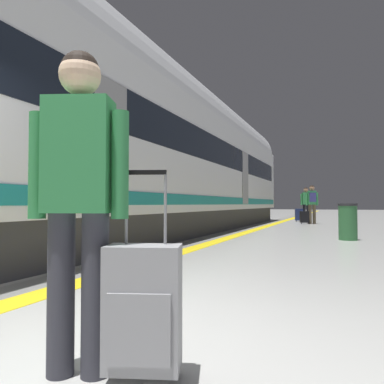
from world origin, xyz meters
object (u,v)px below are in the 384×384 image
Objects in this scene: passenger_mid at (306,202)px; suitcase_near at (304,217)px; traveller_foreground at (79,185)px; waste_bin at (348,222)px; suitcase_mid at (299,215)px; rolling_suitcase_foreground at (143,307)px; passenger_near at (312,201)px; high_speed_train at (152,147)px.

suitcase_near is at bearing -87.03° from passenger_mid.
passenger_mid is (-0.35, 18.20, 0.02)m from traveller_foreground.
waste_bin is at bearing -77.07° from suitcase_near.
traveller_foreground reaches higher than suitcase_mid.
passenger_mid is at bearing 92.21° from rolling_suitcase_foreground.
traveller_foreground is 0.99× the size of passenger_near.
suitcase_mid is at bearing 101.76° from suitcase_near.
high_speed_train reaches higher than waste_bin.
passenger_near is (3.69, 8.33, -1.46)m from high_speed_train.
rolling_suitcase_foreground is (0.35, 0.07, -0.63)m from traveller_foreground.
suitcase_near is (-0.57, 15.66, -0.06)m from rolling_suitcase_foreground.
rolling_suitcase_foreground is at bearing 11.89° from traveller_foreground.
high_speed_train is 9.10m from suitcase_near.
passenger_mid is 1.92× the size of waste_bin.
rolling_suitcase_foreground is 1.65× the size of suitcase_mid.
suitcase_mid is (-0.77, 1.98, -0.68)m from passenger_near.
suitcase_mid is (-0.45, 2.15, 0.04)m from suitcase_near.
suitcase_near is 2.20m from suitcase_mid.
high_speed_train is 9.23m from passenger_near.
rolling_suitcase_foreground is 18.15m from passenger_mid.
high_speed_train is at bearing -112.43° from suitcase_near.
passenger_mid is (3.24, 10.63, -1.48)m from high_speed_train.
passenger_mid is at bearing 91.10° from traveller_foreground.
waste_bin is at bearing -77.34° from suitcase_mid.
traveller_foreground is 17.91m from suitcase_mid.
suitcase_near is 7.50m from waste_bin.
suitcase_mid is 9.70m from waste_bin.
passenger_near is 1.92× the size of waste_bin.
waste_bin is (1.68, -7.31, 0.15)m from suitcase_near.
traveller_foreground is at bearing -89.19° from suitcase_near.
passenger_mid is at bearing 101.18° from passenger_near.
passenger_near reaches higher than suitcase_near.
passenger_mid reaches higher than traveller_foreground.
traveller_foreground is at bearing -88.90° from passenger_mid.
passenger_mid is (-0.13, 2.47, 0.70)m from suitcase_near.
passenger_near reaches higher than suitcase_mid.
high_speed_train is 5.51m from waste_bin.
suitcase_mid is 0.72× the size of waste_bin.
waste_bin is (1.81, -9.78, -0.56)m from passenger_mid.
high_speed_train is 15.60× the size of traveller_foreground.
traveller_foreground is 1.89× the size of waste_bin.
suitcase_mid is at bearing 102.66° from waste_bin.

